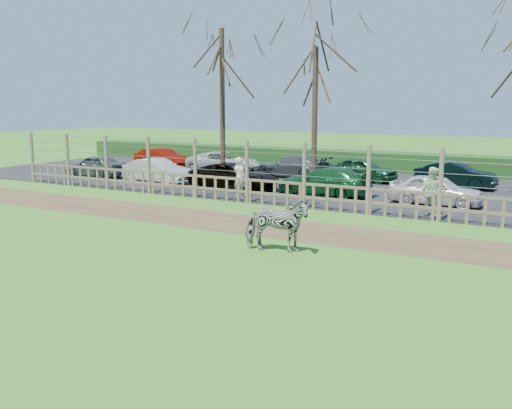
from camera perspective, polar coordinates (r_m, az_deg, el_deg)
The scene contains 20 objects.
ground at distance 15.01m, azimuth -8.06°, elevation -5.28°, with size 120.00×120.00×0.00m, color #66A03A.
dirt_strip at distance 18.67m, azimuth 0.32°, elevation -2.10°, with size 34.00×2.80×0.01m, color brown.
asphalt at distance 27.71m, azimuth 10.38°, elevation 1.78°, with size 44.00×13.00×0.04m, color #232326.
hedge at distance 34.30m, azimuth 14.23°, elevation 4.10°, with size 46.00×2.00×1.10m, color #1E4716.
fence at distance 21.61m, azimuth 4.82°, elevation 1.69°, with size 30.16×0.16×2.50m.
tree_left at distance 28.50m, azimuth -3.43°, elevation 13.43°, with size 4.80×4.80×7.88m.
tree_mid at distance 27.23m, azimuth 5.94°, elevation 11.98°, with size 4.80×4.80×6.83m.
zebra at distance 15.22m, azimuth 2.06°, elevation -2.02°, with size 0.82×1.80×1.52m, color gray.
visitor_a at distance 23.65m, azimuth -1.67°, elevation 2.69°, with size 0.63×0.41×1.72m, color beige.
visitor_b at distance 20.90m, azimuth 17.16°, elevation 1.26°, with size 0.84×0.65×1.72m, color #BFE7B0.
car_0 at distance 31.67m, azimuth -15.77°, elevation 3.72°, with size 1.42×3.52×1.20m, color #50615B.
car_1 at distance 28.73m, azimuth -9.82°, elevation 3.34°, with size 1.27×3.64×1.20m, color silver.
car_2 at distance 26.24m, azimuth -2.18°, elevation 2.85°, with size 1.99×4.32×1.20m, color black.
car_3 at distance 24.62m, azimuth 6.80°, elevation 2.30°, with size 1.68×4.13×1.20m, color #155625.
car_4 at distance 23.15m, azimuth 17.53°, elevation 1.41°, with size 1.42×3.52×1.20m, color white.
car_7 at distance 35.48m, azimuth -9.46°, elevation 4.61°, with size 1.27×3.64×1.20m, color #931205.
car_8 at distance 32.54m, azimuth -3.23°, elevation 4.25°, with size 1.99×4.32×1.20m, color silver.
car_9 at distance 30.57m, azimuth 3.62°, elevation 3.86°, with size 1.68×4.13×1.20m, color #555D5E.
car_10 at distance 29.42m, azimuth 10.63°, elevation 3.47°, with size 1.42×3.52×1.20m, color #1E5732.
car_11 at distance 28.25m, azimuth 19.32°, elevation 2.80°, with size 1.27×3.64×1.20m, color black.
Camera 1 is at (8.83, -11.47, 3.96)m, focal length 40.00 mm.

